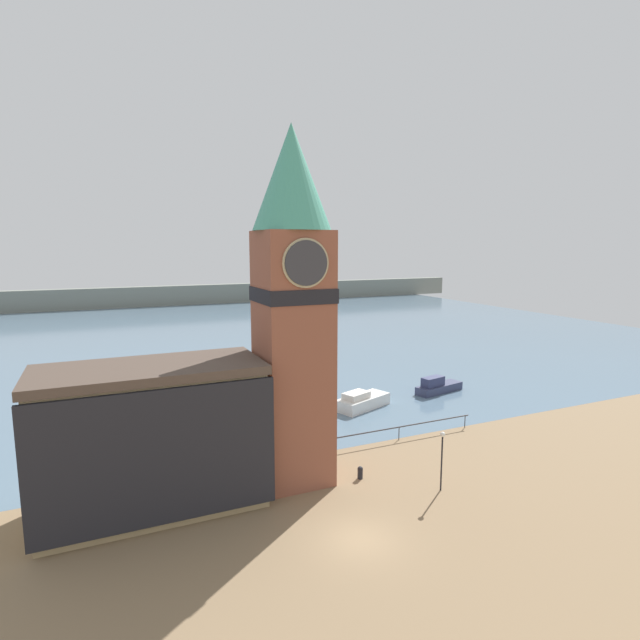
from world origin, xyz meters
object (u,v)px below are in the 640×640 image
mooring_bollard_near (360,472)px  lamp_post (442,450)px  clock_tower (293,299)px  boat_near (362,401)px  pier_building (153,438)px  boat_far (437,386)px

mooring_bollard_near → lamp_post: lamp_post is taller
clock_tower → boat_near: size_ratio=3.76×
lamp_post → pier_building: bearing=162.8°
boat_far → lamp_post: bearing=-139.0°
clock_tower → mooring_bollard_near: clock_tower is taller
boat_near → lamp_post: lamp_post is taller
boat_far → mooring_bollard_near: 21.68m
pier_building → lamp_post: size_ratio=3.31×
pier_building → boat_near: size_ratio=2.12×
clock_tower → boat_far: 26.44m
mooring_bollard_near → boat_near: bearing=60.6°
boat_near → boat_far: boat_far is taller
boat_far → pier_building: bearing=-169.8°
boat_far → lamp_post: (-12.88, -17.26, 2.04)m
boat_far → mooring_bollard_near: bearing=-152.8°
pier_building → lamp_post: 17.32m
boat_far → boat_near: bearing=174.9°
lamp_post → mooring_bollard_near: bearing=138.0°
pier_building → boat_far: (29.36, 12.16, -3.63)m
boat_far → clock_tower: bearing=-162.1°
boat_near → mooring_bollard_near: (-7.08, -12.58, -0.22)m
mooring_bollard_near → lamp_post: bearing=-42.0°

